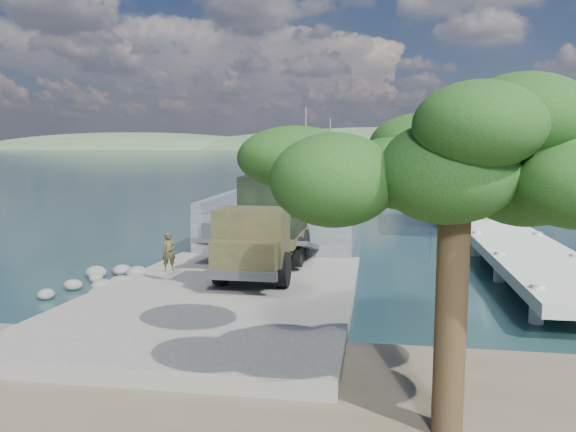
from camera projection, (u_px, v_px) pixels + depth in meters
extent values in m
plane|color=#1A393E|center=(233.00, 295.00, 23.28)|extent=(1400.00, 1400.00, 0.00)
cube|color=#65665D|center=(227.00, 295.00, 22.27)|extent=(10.00, 18.00, 0.50)
cube|color=#A9AAA0|center=(480.00, 220.00, 38.81)|extent=(4.00, 44.00, 0.50)
cube|color=#3F454B|center=(304.00, 216.00, 45.30)|extent=(9.03, 29.80, 2.48)
cube|color=#3F454B|center=(254.00, 192.00, 45.71)|extent=(0.69, 29.77, 1.29)
cube|color=#3F454B|center=(357.00, 194.00, 44.42)|extent=(0.69, 29.77, 1.29)
cube|color=#3F454B|center=(270.00, 240.00, 30.75)|extent=(8.93, 0.43, 2.58)
cube|color=#3F454B|center=(318.00, 175.00, 54.67)|extent=(5.97, 3.99, 2.98)
cube|color=#2D3033|center=(318.00, 158.00, 54.45)|extent=(4.97, 3.19, 0.40)
cylinder|color=#9EA1A4|center=(306.00, 134.00, 54.35)|extent=(0.16, 0.16, 4.96)
cylinder|color=#9EA1A4|center=(330.00, 139.00, 54.04)|extent=(0.16, 0.16, 3.97)
cylinder|color=black|center=(222.00, 267.00, 22.87)|extent=(0.51, 1.44, 1.43)
cylinder|color=black|center=(283.00, 270.00, 22.45)|extent=(0.51, 1.44, 1.43)
cylinder|color=black|center=(244.00, 250.00, 26.53)|extent=(0.51, 1.44, 1.43)
cylinder|color=black|center=(297.00, 252.00, 26.11)|extent=(0.51, 1.44, 1.43)
cylinder|color=black|center=(254.00, 242.00, 28.68)|extent=(0.51, 1.44, 1.43)
cylinder|color=black|center=(303.00, 244.00, 28.27)|extent=(0.51, 1.44, 1.43)
cube|color=black|center=(267.00, 250.00, 25.66)|extent=(2.53, 8.40, 0.28)
cube|color=#26341C|center=(252.00, 236.00, 22.60)|extent=(2.78, 2.24, 2.20)
cube|color=#26341C|center=(244.00, 256.00, 21.38)|extent=(2.54, 1.02, 1.10)
cube|color=#26341C|center=(274.00, 236.00, 27.11)|extent=(2.82, 5.10, 0.39)
cube|color=black|center=(274.00, 203.00, 27.12)|extent=(2.70, 4.22, 2.75)
cube|color=#2D3033|center=(241.00, 276.00, 20.93)|extent=(2.75, 0.31, 0.33)
imported|color=#26341C|center=(169.00, 261.00, 23.63)|extent=(0.71, 0.62, 1.62)
cube|color=#BDBDBD|center=(504.00, 210.00, 50.71)|extent=(2.62, 5.77, 0.91)
cube|color=#BDBDBD|center=(509.00, 205.00, 49.62)|extent=(1.69, 1.86, 0.61)
cylinder|color=#9EA1A4|center=(505.00, 174.00, 50.28)|extent=(0.10, 0.10, 6.08)
cube|color=#BDBDBD|center=(515.00, 203.00, 56.33)|extent=(3.12, 5.56, 0.87)
cube|color=#BDBDBD|center=(521.00, 199.00, 55.31)|extent=(1.77, 1.90, 0.58)
cylinder|color=#9EA1A4|center=(517.00, 172.00, 55.93)|extent=(0.10, 0.10, 5.83)
cylinder|color=#332414|center=(451.00, 311.00, 11.09)|extent=(0.63, 0.63, 6.08)
ellipsoid|color=#0E340E|center=(457.00, 162.00, 10.71)|extent=(5.87, 5.45, 2.52)
ellipsoid|color=#0E340E|center=(295.00, 158.00, 14.33)|extent=(2.93, 2.93, 1.68)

